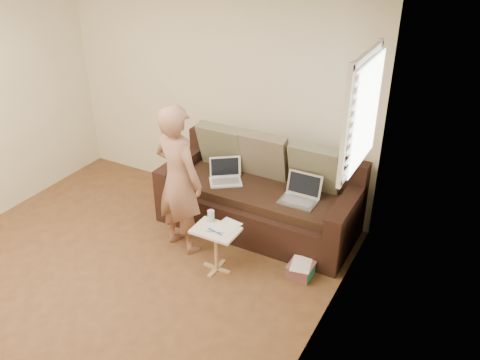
{
  "coord_description": "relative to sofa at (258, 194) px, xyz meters",
  "views": [
    {
      "loc": [
        2.97,
        -2.6,
        3.29
      ],
      "look_at": [
        0.8,
        1.4,
        0.78
      ],
      "focal_mm": 37.76,
      "sensor_mm": 36.0,
      "label": 1
    }
  ],
  "objects": [
    {
      "name": "laptop_white",
      "position": [
        -0.37,
        -0.09,
        0.1
      ],
      "size": [
        0.44,
        0.42,
        0.26
      ],
      "primitive_type": null,
      "rotation": [
        0.0,
        0.0,
        0.63
      ],
      "color": "white",
      "rests_on": "sofa"
    },
    {
      "name": "floor",
      "position": [
        -0.83,
        -1.77,
        -0.42
      ],
      "size": [
        4.5,
        4.5,
        0.0
      ],
      "primitive_type": "plane",
      "color": "#51341E",
      "rests_on": "ground"
    },
    {
      "name": "sofa",
      "position": [
        0.0,
        0.0,
        0.0
      ],
      "size": [
        2.2,
        0.95,
        0.85
      ],
      "primitive_type": null,
      "color": "black",
      "rests_on": "ground"
    },
    {
      "name": "wall_right",
      "position": [
        1.17,
        -1.77,
        0.87
      ],
      "size": [
        0.0,
        4.5,
        4.5
      ],
      "primitive_type": "plane",
      "rotation": [
        1.57,
        0.0,
        -1.57
      ],
      "color": "beige",
      "rests_on": "ground"
    },
    {
      "name": "scissors",
      "position": [
        0.01,
        -0.95,
        0.07
      ],
      "size": [
        0.2,
        0.14,
        0.02
      ],
      "primitive_type": null,
      "rotation": [
        0.0,
        0.0,
        -0.25
      ],
      "color": "silver",
      "rests_on": "side_table"
    },
    {
      "name": "striped_box",
      "position": [
        0.78,
        -0.6,
        -0.35
      ],
      "size": [
        0.24,
        0.24,
        0.15
      ],
      "primitive_type": null,
      "color": "#DE2142",
      "rests_on": "ground"
    },
    {
      "name": "person",
      "position": [
        -0.55,
        -0.73,
        0.39
      ],
      "size": [
        0.67,
        0.52,
        1.63
      ],
      "primitive_type": "imported",
      "rotation": [
        0.0,
        0.0,
        2.93
      ],
      "color": "#945A50",
      "rests_on": "ground"
    },
    {
      "name": "paper_on_table",
      "position": [
        0.05,
        -0.83,
        0.07
      ],
      "size": [
        0.25,
        0.33,
        0.0
      ],
      "primitive_type": null,
      "rotation": [
        0.0,
        0.0,
        -0.14
      ],
      "color": "white",
      "rests_on": "side_table"
    },
    {
      "name": "laptop_silver",
      "position": [
        0.51,
        -0.1,
        0.1
      ],
      "size": [
        0.39,
        0.28,
        0.26
      ],
      "primitive_type": null,
      "rotation": [
        0.0,
        0.0,
        0.01
      ],
      "color": "#B7BABC",
      "rests_on": "sofa"
    },
    {
      "name": "pillow_left",
      "position": [
        -0.6,
        0.23,
        0.37
      ],
      "size": [
        0.55,
        0.29,
        0.57
      ],
      "primitive_type": null,
      "rotation": [
        0.28,
        0.0,
        0.0
      ],
      "color": "#5D6046",
      "rests_on": "sofa"
    },
    {
      "name": "wall_back",
      "position": [
        -0.83,
        0.48,
        0.87
      ],
      "size": [
        4.0,
        0.0,
        4.0
      ],
      "primitive_type": "plane",
      "rotation": [
        1.57,
        0.0,
        0.0
      ],
      "color": "beige",
      "rests_on": "ground"
    },
    {
      "name": "drinking_glass",
      "position": [
        -0.13,
        -0.8,
        0.13
      ],
      "size": [
        0.07,
        0.07,
        0.12
      ],
      "primitive_type": null,
      "color": "silver",
      "rests_on": "side_table"
    },
    {
      "name": "ceiling",
      "position": [
        -0.83,
        -1.77,
        2.18
      ],
      "size": [
        4.5,
        4.5,
        0.0
      ],
      "primitive_type": "plane",
      "rotation": [
        3.14,
        0.0,
        0.0
      ],
      "color": "white",
      "rests_on": "wall_back"
    },
    {
      "name": "window_blinds",
      "position": [
        1.12,
        -0.27,
        1.28
      ],
      "size": [
        0.12,
        0.88,
        1.08
      ],
      "primitive_type": null,
      "color": "white",
      "rests_on": "wall_right"
    },
    {
      "name": "pillow_right",
      "position": [
        0.55,
        0.23,
        0.37
      ],
      "size": [
        0.55,
        0.28,
        0.57
      ],
      "primitive_type": null,
      "rotation": [
        0.26,
        0.0,
        0.0
      ],
      "color": "#5D6046",
      "rests_on": "sofa"
    },
    {
      "name": "side_table",
      "position": [
        -0.02,
        -0.9,
        -0.18
      ],
      "size": [
        0.45,
        0.31,
        0.49
      ],
      "primitive_type": null,
      "color": "silver",
      "rests_on": "ground"
    },
    {
      "name": "pillow_mid",
      "position": [
        -0.05,
        0.23,
        0.37
      ],
      "size": [
        0.55,
        0.27,
        0.57
      ],
      "primitive_type": null,
      "rotation": [
        0.24,
        0.0,
        0.0
      ],
      "color": "#675D49",
      "rests_on": "sofa"
    }
  ]
}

